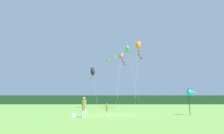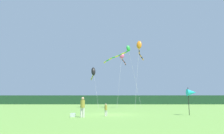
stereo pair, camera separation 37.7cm
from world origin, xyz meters
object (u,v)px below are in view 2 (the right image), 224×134
(cooler_box, at_px, (73,115))
(banner_flag_pole, at_px, (191,93))
(person_child, at_px, (106,109))
(kite_orange, at_px, (139,47))
(kite_rainbow, at_px, (122,57))
(kite_black, at_px, (93,72))
(person_adult, at_px, (83,106))
(kite_green, at_px, (124,51))

(cooler_box, relative_size, banner_flag_pole, 0.15)
(person_child, distance_m, cooler_box, 3.09)
(cooler_box, xyz_separation_m, banner_flag_pole, (11.48, 2.00, 2.05))
(banner_flag_pole, height_order, kite_orange, kite_orange)
(kite_rainbow, xyz_separation_m, kite_orange, (3.12, -3.08, 1.34))
(kite_rainbow, bearing_deg, cooler_box, -104.18)
(person_child, xyz_separation_m, kite_black, (-3.20, 19.17, 6.14))
(kite_orange, bearing_deg, kite_rainbow, 135.40)
(person_adult, distance_m, kite_black, 21.27)
(person_adult, relative_size, kite_orange, 0.14)
(person_adult, height_order, banner_flag_pole, banner_flag_pole)
(cooler_box, distance_m, kite_rainbow, 24.23)
(person_adult, relative_size, cooler_box, 4.30)
(kite_orange, bearing_deg, person_child, -107.86)
(cooler_box, bearing_deg, kite_black, 90.81)
(kite_green, bearing_deg, cooler_box, -107.50)
(person_child, bearing_deg, kite_rainbow, 83.05)
(cooler_box, relative_size, kite_orange, 0.03)
(kite_rainbow, distance_m, kite_orange, 4.58)
(banner_flag_pole, xyz_separation_m, kite_orange, (-2.94, 16.37, 9.19))
(person_child, xyz_separation_m, kite_rainbow, (2.50, 20.52, 9.43))
(kite_orange, height_order, kite_green, kite_orange)
(person_adult, distance_m, banner_flag_pole, 10.90)
(cooler_box, relative_size, kite_rainbow, 0.04)
(person_adult, bearing_deg, cooler_box, 159.70)
(person_child, height_order, cooler_box, person_child)
(kite_black, xyz_separation_m, kite_orange, (8.82, -1.73, 4.62))
(person_adult, distance_m, kite_orange, 22.73)
(person_adult, height_order, kite_black, kite_black)
(kite_black, bearing_deg, banner_flag_pole, -56.98)
(banner_flag_pole, distance_m, kite_green, 18.79)
(person_adult, height_order, kite_green, kite_green)
(cooler_box, height_order, kite_black, kite_black)
(kite_rainbow, relative_size, kite_green, 0.95)
(banner_flag_pole, bearing_deg, person_child, -172.83)
(cooler_box, height_order, kite_orange, kite_orange)
(person_child, bearing_deg, person_adult, -148.10)
(kite_rainbow, bearing_deg, kite_orange, -44.60)
(person_child, relative_size, kite_rainbow, 0.11)
(banner_flag_pole, bearing_deg, kite_green, 110.19)
(person_child, relative_size, banner_flag_pole, 0.42)
(kite_rainbow, height_order, kite_orange, kite_orange)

